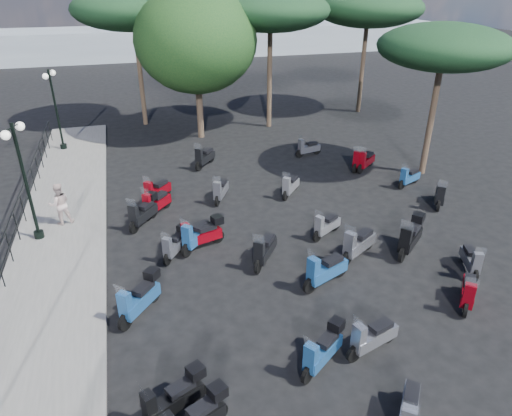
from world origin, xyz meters
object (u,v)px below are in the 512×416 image
object	(u,v)px
pine_2	(133,9)
scooter_10	(202,235)
scooter_7	(409,410)
scooter_5	(156,204)
scooter_19	(468,292)
scooter_30	(157,191)
scooter_2	(140,298)
scooter_4	(143,212)
pine_1	(369,8)
scooter_15	(264,250)
broadleaf_tree	(196,40)
scooter_22	(326,226)
scooter_17	(290,186)
scooter_20	(410,237)
pine_0	(270,10)
lamp_post_2	(55,105)
pine_3	(444,47)
scooter_28	(409,177)
scooter_23	(308,148)
scooter_26	(471,260)
scooter_16	(221,190)
scooter_29	(361,160)
scooter_32	(366,161)
lamp_post_1	(24,175)
scooter_9	(175,244)
scooter_14	(325,271)
scooter_8	(323,350)
scooter_21	(358,244)
scooter_27	(440,195)
scooter_13	(372,337)
scooter_11	(204,157)
pedestrian_far	(60,204)

from	to	relation	value
pine_2	scooter_10	bearing A→B (deg)	-87.19
scooter_7	scooter_5	bearing A→B (deg)	-30.13
scooter_19	scooter_30	world-z (taller)	scooter_30
scooter_2	scooter_4	xyz separation A→B (m)	(0.45, 5.04, -0.01)
scooter_2	pine_1	distance (m)	23.66
scooter_15	broadleaf_tree	bearing A→B (deg)	-54.97
scooter_5	scooter_10	bearing A→B (deg)	155.67
broadleaf_tree	pine_1	xyz separation A→B (m)	(11.12, 2.39, 1.20)
scooter_5	scooter_2	bearing A→B (deg)	123.03
scooter_22	pine_1	size ratio (longest dim) A/B	0.18
scooter_17	scooter_20	size ratio (longest dim) A/B	0.80
scooter_20	pine_0	world-z (taller)	pine_0
scooter_4	scooter_17	bearing A→B (deg)	-134.95
lamp_post_2	scooter_19	xyz separation A→B (m)	(11.67, -16.44, -2.00)
broadleaf_tree	pine_3	bearing A→B (deg)	-42.31
scooter_28	pine_2	bearing A→B (deg)	14.73
scooter_5	scooter_15	world-z (taller)	scooter_15
scooter_23	scooter_26	distance (m)	10.87
lamp_post_2	pine_1	distance (m)	19.02
scooter_16	scooter_29	distance (m)	7.16
lamp_post_2	scooter_23	bearing A→B (deg)	-4.47
broadleaf_tree	scooter_32	bearing A→B (deg)	-47.25
scooter_2	scooter_19	size ratio (longest dim) A/B	1.14
scooter_4	scooter_20	size ratio (longest dim) A/B	0.95
pine_3	lamp_post_1	bearing A→B (deg)	-174.37
scooter_9	scooter_19	size ratio (longest dim) A/B	1.01
scooter_17	pine_3	xyz separation A→B (m)	(6.74, 0.59, 5.13)
scooter_14	scooter_30	distance (m)	8.21
scooter_8	scooter_10	distance (m)	6.20
scooter_10	scooter_21	bearing A→B (deg)	-129.70
scooter_4	scooter_22	xyz separation A→B (m)	(6.05, -2.63, -0.10)
scooter_19	scooter_5	bearing A→B (deg)	-4.32
scooter_21	scooter_27	bearing A→B (deg)	-93.60
scooter_16	scooter_14	bearing A→B (deg)	132.63
scooter_4	scooter_16	distance (m)	3.38
scooter_13	scooter_32	size ratio (longest dim) A/B	1.19
scooter_4	scooter_29	distance (m)	10.50
scooter_4	scooter_9	xyz separation A→B (m)	(0.84, -2.41, -0.07)
scooter_8	scooter_28	world-z (taller)	scooter_8
scooter_11	pine_0	size ratio (longest dim) A/B	0.18
scooter_8	scooter_28	size ratio (longest dim) A/B	1.01
pine_0	scooter_27	bearing A→B (deg)	-75.17
scooter_23	scooter_28	bearing A→B (deg)	-162.44
scooter_20	scooter_26	xyz separation A→B (m)	(1.16, -1.52, -0.15)
scooter_7	scooter_14	world-z (taller)	scooter_14
pedestrian_far	scooter_23	world-z (taller)	pedestrian_far
scooter_4	scooter_29	bearing A→B (deg)	-128.60
scooter_16	pine_3	xyz separation A→B (m)	(9.60, 0.21, 5.12)
lamp_post_1	scooter_16	distance (m)	7.12
scooter_17	scooter_23	xyz separation A→B (m)	(2.47, 4.12, -0.01)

